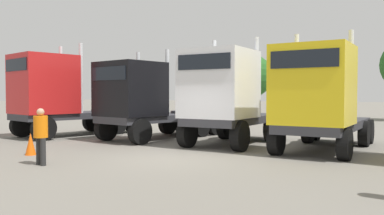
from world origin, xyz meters
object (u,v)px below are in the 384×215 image
semi_truck_yellow (318,99)px  visitor_in_hivis (41,132)px  semi_truck_white (225,96)px  semi_truck_black (143,100)px  traffic_cone_near (31,144)px  semi_truck_red (56,94)px

semi_truck_yellow → visitor_in_hivis: bearing=-44.0°
semi_truck_white → semi_truck_yellow: semi_truck_white is taller
semi_truck_black → semi_truck_white: (4.07, -0.17, 0.20)m
semi_truck_black → semi_truck_yellow: 7.69m
semi_truck_white → traffic_cone_near: (-4.86, -5.27, -1.61)m
semi_truck_red → semi_truck_black: semi_truck_red is taller
semi_truck_black → visitor_in_hivis: 6.75m
semi_truck_black → visitor_in_hivis: (1.06, -6.61, -0.83)m
semi_truck_black → semi_truck_yellow: (7.68, -0.43, 0.10)m
semi_truck_black → traffic_cone_near: bearing=3.4°
semi_truck_red → semi_truck_yellow: 12.20m
semi_truck_yellow → semi_truck_white: bearing=-91.2°
semi_truck_red → semi_truck_white: size_ratio=1.15×
visitor_in_hivis → semi_truck_black: bearing=26.7°
semi_truck_yellow → traffic_cone_near: 9.96m
semi_truck_black → traffic_cone_near: (-0.79, -5.44, -1.41)m
semi_truck_white → visitor_in_hivis: bearing=-23.1°
semi_truck_red → visitor_in_hivis: size_ratio=4.05×
semi_truck_black → visitor_in_hivis: size_ratio=4.03×
semi_truck_red → semi_truck_yellow: (12.19, 0.43, -0.16)m
semi_truck_yellow → visitor_in_hivis: semi_truck_yellow is taller
semi_truck_red → traffic_cone_near: size_ratio=8.96×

